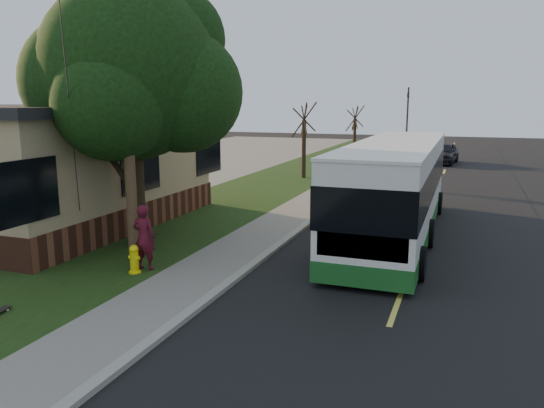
{
  "coord_description": "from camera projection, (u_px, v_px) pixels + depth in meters",
  "views": [
    {
      "loc": [
        5.2,
        -11.03,
        4.41
      ],
      "look_at": [
        0.06,
        3.0,
        1.5
      ],
      "focal_mm": 35.0,
      "sensor_mm": 36.0,
      "label": 1
    }
  ],
  "objects": [
    {
      "name": "utility_pole",
      "position": [
        126.0,
        92.0,
        13.91
      ],
      "size": [
        2.86,
        3.21,
        9.07
      ],
      "color": "#473321",
      "rests_on": "ground"
    },
    {
      "name": "ground",
      "position": [
        227.0,
        287.0,
        12.77
      ],
      "size": [
        120.0,
        120.0,
        0.0
      ],
      "primitive_type": "plane",
      "color": "black",
      "rests_on": "ground"
    },
    {
      "name": "sidewalk",
      "position": [
        305.0,
        206.0,
        22.31
      ],
      "size": [
        2.0,
        80.0,
        0.08
      ],
      "primitive_type": "cube",
      "color": "slate",
      "rests_on": "ground"
    },
    {
      "name": "fire_hydrant",
      "position": [
        134.0,
        259.0,
        13.56
      ],
      "size": [
        0.32,
        0.32,
        0.74
      ],
      "color": "yellow",
      "rests_on": "grass_verge"
    },
    {
      "name": "grass_verge",
      "position": [
        230.0,
        201.0,
        23.5
      ],
      "size": [
        5.0,
        80.0,
        0.07
      ],
      "primitive_type": "cube",
      "color": "black",
      "rests_on": "ground"
    },
    {
      "name": "leafy_tree",
      "position": [
        133.0,
        75.0,
        15.63
      ],
      "size": [
        6.3,
        6.0,
        7.8
      ],
      "color": "black",
      "rests_on": "grass_verge"
    },
    {
      "name": "building_lot",
      "position": [
        50.0,
        189.0,
        26.88
      ],
      "size": [
        15.0,
        80.0,
        0.04
      ],
      "primitive_type": "cube",
      "color": "slate",
      "rests_on": "ground"
    },
    {
      "name": "curb",
      "position": [
        329.0,
        208.0,
        21.97
      ],
      "size": [
        0.25,
        80.0,
        0.12
      ],
      "primitive_type": "cube",
      "color": "gray",
      "rests_on": "ground"
    },
    {
      "name": "bare_tree_far",
      "position": [
        355.0,
        132.0,
        41.05
      ],
      "size": [
        1.38,
        1.21,
        4.03
      ],
      "color": "black",
      "rests_on": "grass_verge"
    },
    {
      "name": "skateboarder",
      "position": [
        144.0,
        237.0,
        13.74
      ],
      "size": [
        0.65,
        0.44,
        1.73
      ],
      "primitive_type": "imported",
      "rotation": [
        0.0,
        0.0,
        3.19
      ],
      "color": "#4B0F1D",
      "rests_on": "grass_verge"
    },
    {
      "name": "transit_bus",
      "position": [
        395.0,
        187.0,
        17.22
      ],
      "size": [
        2.67,
        11.56,
        3.13
      ],
      "color": "silver",
      "rests_on": "ground"
    },
    {
      "name": "road",
      "position": [
        429.0,
        216.0,
        20.63
      ],
      "size": [
        8.0,
        80.0,
        0.01
      ],
      "primitive_type": "cube",
      "color": "black",
      "rests_on": "ground"
    },
    {
      "name": "bare_tree_near",
      "position": [
        304.0,
        141.0,
        30.13
      ],
      "size": [
        1.38,
        1.21,
        4.31
      ],
      "color": "black",
      "rests_on": "grass_verge"
    },
    {
      "name": "distant_car",
      "position": [
        443.0,
        153.0,
        37.8
      ],
      "size": [
        2.28,
        4.66,
        1.53
      ],
      "primitive_type": "imported",
      "rotation": [
        0.0,
        0.0,
        -0.11
      ],
      "color": "black",
      "rests_on": "ground"
    },
    {
      "name": "dumpster",
      "position": [
        69.0,
        209.0,
        18.92
      ],
      "size": [
        1.42,
        1.19,
        1.13
      ],
      "color": "black",
      "rests_on": "building_lot"
    },
    {
      "name": "traffic_signal",
      "position": [
        407.0,
        116.0,
        43.33
      ],
      "size": [
        0.18,
        0.22,
        5.5
      ],
      "color": "#2D2D30",
      "rests_on": "ground"
    }
  ]
}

